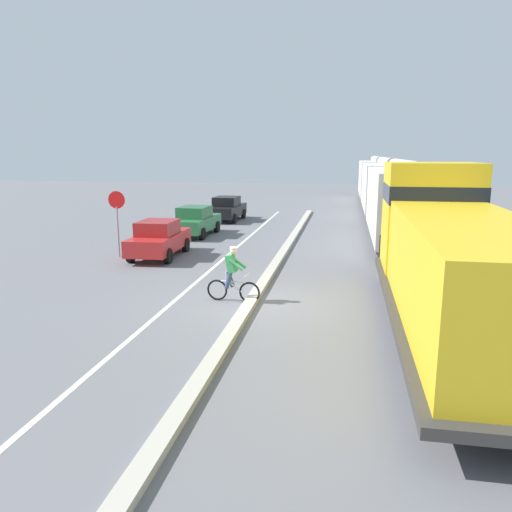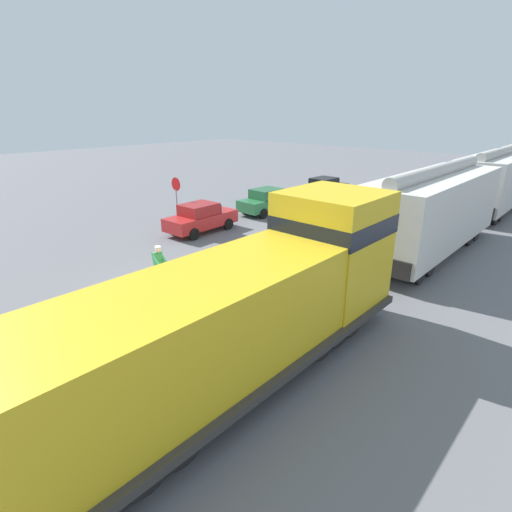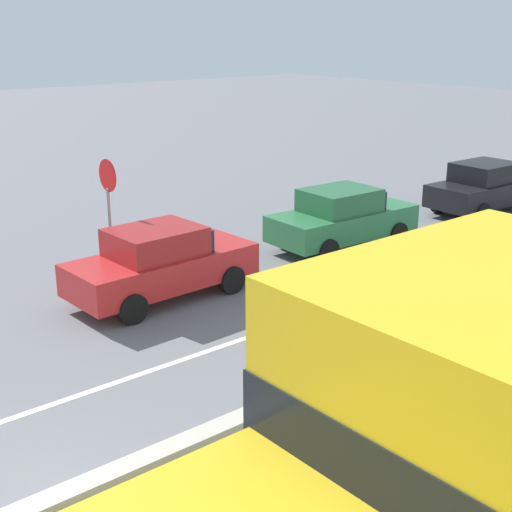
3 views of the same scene
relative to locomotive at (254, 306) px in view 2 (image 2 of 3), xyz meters
The scene contains 11 objects.
ground_plane 5.81m from the locomotive, 167.56° to the left, with size 120.00×120.00×0.00m, color slate.
median_curb 9.16m from the locomotive, 126.91° to the left, with size 0.36×36.00×0.16m, color #B2AD9E.
lane_stripe 10.76m from the locomotive, 137.33° to the left, with size 0.14×36.00×0.01m, color silver.
locomotive is the anchor object (origin of this frame).
hopper_car_lead 12.16m from the locomotive, 90.00° to the left, with size 2.90×10.60×4.18m.
hopper_car_middle 23.76m from the locomotive, 90.00° to the left, with size 2.90×10.60×4.18m.
parked_car_red 12.94m from the locomotive, 145.86° to the left, with size 1.94×4.26×1.62m.
parked_car_green 17.00m from the locomotive, 129.55° to the left, with size 1.96×4.27×1.62m.
parked_car_black 22.11m from the locomotive, 118.46° to the left, with size 1.94×4.25×1.62m.
cyclist 6.22m from the locomotive, 168.29° to the left, with size 1.71×0.50×1.71m.
stop_sign 14.30m from the locomotive, 150.63° to the left, with size 0.76×0.08×2.88m.
Camera 2 is at (11.51, -7.81, 6.46)m, focal length 28.00 mm.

